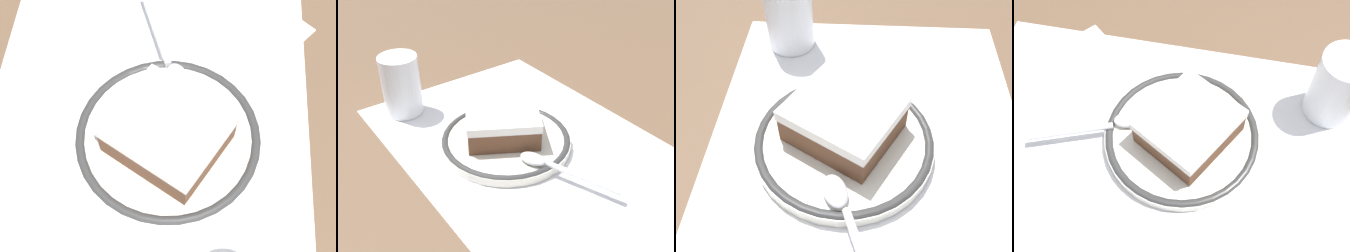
% 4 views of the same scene
% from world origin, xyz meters
% --- Properties ---
extents(ground_plane, '(2.40, 2.40, 0.00)m').
position_xyz_m(ground_plane, '(0.00, 0.00, 0.00)').
color(ground_plane, brown).
extents(placemat, '(0.49, 0.34, 0.00)m').
position_xyz_m(placemat, '(0.00, 0.00, 0.00)').
color(placemat, white).
rests_on(placemat, ground_plane).
extents(plate, '(0.19, 0.19, 0.01)m').
position_xyz_m(plate, '(0.03, 0.02, 0.01)').
color(plate, silver).
rests_on(plate, placemat).
extents(cake_slice, '(0.13, 0.13, 0.04)m').
position_xyz_m(cake_slice, '(0.04, 0.02, 0.03)').
color(cake_slice, brown).
rests_on(cake_slice, plate).
extents(spoon, '(0.14, 0.06, 0.01)m').
position_xyz_m(spoon, '(-0.07, 0.02, 0.02)').
color(spoon, silver).
rests_on(spoon, plate).
extents(cup, '(0.06, 0.06, 0.10)m').
position_xyz_m(cup, '(0.20, 0.10, 0.04)').
color(cup, white).
rests_on(cup, placemat).
extents(napkin, '(0.19, 0.19, 0.00)m').
position_xyz_m(napkin, '(-0.12, 0.09, 0.00)').
color(napkin, white).
rests_on(napkin, placemat).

